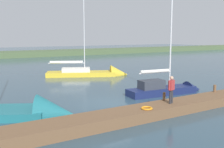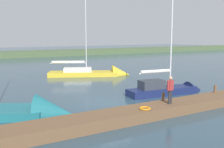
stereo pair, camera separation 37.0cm
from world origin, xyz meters
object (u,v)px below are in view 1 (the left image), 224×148
object	(u,v)px
mooring_post_near	(215,88)
sailboat_mid_channel	(9,114)
life_ring_buoy	(147,108)
person_on_dock	(171,88)
mooring_post_far	(164,96)
sailboat_far_left	(169,91)
sailboat_outer_mooring	(95,74)

from	to	relation	value
mooring_post_near	sailboat_mid_channel	size ratio (longest dim) A/B	0.05
life_ring_buoy	person_on_dock	xyz separation A→B (m)	(-2.08, -0.22, 0.93)
mooring_post_far	sailboat_far_left	distance (m)	5.15
sailboat_outer_mooring	life_ring_buoy	bearing A→B (deg)	-82.54
mooring_post_near	sailboat_far_left	xyz separation A→B (m)	(1.26, -3.48, -0.64)
life_ring_buoy	sailboat_outer_mooring	xyz separation A→B (m)	(-5.50, -16.48, -0.46)
person_on_dock	mooring_post_near	bearing A→B (deg)	79.06
life_ring_buoy	sailboat_far_left	xyz separation A→B (m)	(-5.99, -4.50, -0.42)
mooring_post_far	person_on_dock	distance (m)	1.08
mooring_post_far	life_ring_buoy	size ratio (longest dim) A/B	0.80
mooring_post_far	sailboat_outer_mooring	world-z (taller)	sailboat_outer_mooring
mooring_post_far	sailboat_far_left	xyz separation A→B (m)	(-3.74, -3.48, -0.64)
sailboat_mid_channel	life_ring_buoy	bearing A→B (deg)	-7.66
mooring_post_near	sailboat_mid_channel	distance (m)	14.30
mooring_post_far	life_ring_buoy	xyz separation A→B (m)	(2.24, 1.02, -0.21)
sailboat_outer_mooring	mooring_post_near	bearing A→B (deg)	-57.64
mooring_post_near	person_on_dock	size ratio (longest dim) A/B	0.31
life_ring_buoy	sailboat_mid_channel	size ratio (longest dim) A/B	0.06
mooring_post_far	sailboat_mid_channel	bearing A→B (deg)	-22.72
mooring_post_far	life_ring_buoy	bearing A→B (deg)	24.36
mooring_post_far	sailboat_outer_mooring	distance (m)	15.82
mooring_post_far	sailboat_mid_channel	world-z (taller)	sailboat_mid_channel
sailboat_mid_channel	person_on_dock	world-z (taller)	sailboat_mid_channel
mooring_post_far	person_on_dock	bearing A→B (deg)	78.27
mooring_post_far	sailboat_mid_channel	size ratio (longest dim) A/B	0.05
sailboat_mid_channel	mooring_post_far	bearing A→B (deg)	5.28
mooring_post_far	mooring_post_near	bearing A→B (deg)	180.00
sailboat_outer_mooring	sailboat_mid_channel	size ratio (longest dim) A/B	1.08
mooring_post_far	sailboat_mid_channel	distance (m)	9.56
mooring_post_far	sailboat_far_left	size ratio (longest dim) A/B	0.06
sailboat_mid_channel	person_on_dock	distance (m)	9.83
mooring_post_near	mooring_post_far	xyz separation A→B (m)	(5.00, 0.00, -0.00)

